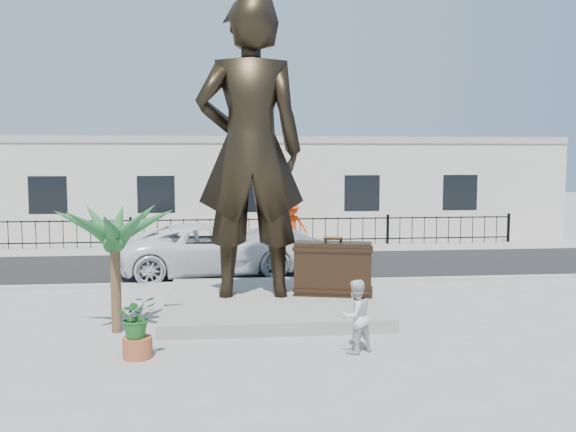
% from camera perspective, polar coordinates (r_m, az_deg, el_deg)
% --- Properties ---
extents(ground, '(100.00, 100.00, 0.00)m').
position_cam_1_polar(ground, '(14.99, 0.80, -9.51)').
color(ground, '#9E9991').
rests_on(ground, ground).
extents(street, '(40.00, 7.00, 0.01)m').
position_cam_1_polar(street, '(22.78, -1.57, -4.35)').
color(street, black).
rests_on(street, ground).
extents(curb, '(40.00, 0.25, 0.12)m').
position_cam_1_polar(curb, '(19.34, -0.77, -5.93)').
color(curb, '#A5A399').
rests_on(curb, ground).
extents(far_sidewalk, '(40.00, 2.50, 0.02)m').
position_cam_1_polar(far_sidewalk, '(26.72, -2.22, -2.89)').
color(far_sidewalk, '#9E9991').
rests_on(far_sidewalk, ground).
extents(plinth, '(5.20, 5.20, 0.30)m').
position_cam_1_polar(plinth, '(16.36, -1.58, -7.70)').
color(plinth, gray).
rests_on(plinth, ground).
extents(fence, '(22.00, 0.10, 1.20)m').
position_cam_1_polar(fence, '(27.43, -2.34, -1.43)').
color(fence, black).
rests_on(fence, ground).
extents(building, '(28.00, 7.00, 4.40)m').
position_cam_1_polar(building, '(31.48, -2.83, 2.36)').
color(building, silver).
rests_on(building, ground).
extents(statue, '(2.72, 1.81, 7.41)m').
position_cam_1_polar(statue, '(16.14, -3.40, 5.91)').
color(statue, black).
rests_on(statue, plinth).
extents(suitcase, '(2.03, 1.07, 1.36)m').
position_cam_1_polar(suitcase, '(16.42, 4.03, -4.70)').
color(suitcase, '#312014').
rests_on(suitcase, plinth).
extents(tourist, '(0.88, 0.82, 1.45)m').
position_cam_1_polar(tourist, '(12.73, 6.02, -8.86)').
color(tourist, silver).
rests_on(tourist, ground).
extents(car_white, '(6.44, 3.85, 1.68)m').
position_cam_1_polar(car_white, '(20.82, -6.69, -2.95)').
color(car_white, white).
rests_on(car_white, street).
extents(car_silver, '(4.90, 2.78, 1.34)m').
position_cam_1_polar(car_silver, '(22.54, -0.09, -2.71)').
color(car_silver, '#AFB3B4').
rests_on(car_silver, street).
extents(worker, '(1.28, 0.79, 1.90)m').
position_cam_1_polar(worker, '(26.88, 0.37, -0.78)').
color(worker, red).
rests_on(worker, far_sidewalk).
extents(palm_tree, '(1.80, 1.80, 3.20)m').
position_cam_1_polar(palm_tree, '(14.76, -14.95, -9.93)').
color(palm_tree, '#1E5425').
rests_on(palm_tree, ground).
extents(planter, '(0.56, 0.56, 0.40)m').
position_cam_1_polar(planter, '(12.81, -13.22, -11.32)').
color(planter, '#9E4929').
rests_on(planter, ground).
extents(shrub, '(0.90, 0.84, 0.82)m').
position_cam_1_polar(shrub, '(12.65, -13.28, -8.67)').
color(shrub, '#1D5B21').
rests_on(shrub, planter).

